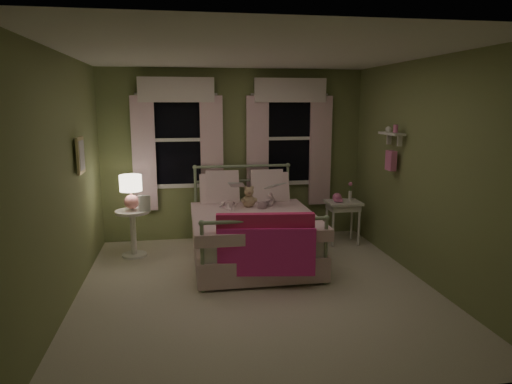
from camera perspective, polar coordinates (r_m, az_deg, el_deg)
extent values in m
plane|color=beige|center=(5.35, 0.07, -11.90)|extent=(4.20, 4.20, 0.00)
plane|color=white|center=(4.96, 0.08, 16.98)|extent=(4.20, 4.20, 0.00)
plane|color=olive|center=(7.05, -2.73, 4.62)|extent=(4.00, 0.00, 4.00)
plane|color=olive|center=(2.98, 6.73, -4.32)|extent=(4.00, 0.00, 4.00)
plane|color=olive|center=(5.07, -22.84, 1.24)|extent=(0.00, 4.20, 4.20)
plane|color=olive|center=(5.67, 20.45, 2.36)|extent=(0.00, 4.20, 4.20)
cube|color=white|center=(6.12, -0.49, -4.77)|extent=(1.44, 1.94, 0.26)
cube|color=white|center=(6.19, -0.49, -6.91)|extent=(1.54, 2.02, 0.30)
cube|color=white|center=(5.93, -0.27, -3.49)|extent=(1.58, 1.75, 0.14)
cylinder|color=#9EB793|center=(6.09, -6.95, -6.11)|extent=(0.04, 1.90, 0.04)
cylinder|color=#9EB793|center=(6.29, 5.76, -5.52)|extent=(0.04, 1.90, 0.04)
cylinder|color=#9EB793|center=(6.96, -7.52, -1.61)|extent=(0.04, 0.04, 1.15)
cylinder|color=#9EB793|center=(7.14, 3.94, -1.22)|extent=(0.04, 0.04, 1.15)
sphere|color=#9EB793|center=(6.85, -7.65, 3.08)|extent=(0.07, 0.07, 0.07)
sphere|color=#9EB793|center=(7.04, 4.00, 3.36)|extent=(0.07, 0.07, 0.07)
cylinder|color=#9EB793|center=(6.91, -1.74, 3.24)|extent=(1.42, 0.04, 0.04)
cylinder|color=#9EB793|center=(6.94, -1.73, 1.44)|extent=(1.38, 0.03, 0.03)
cylinder|color=#9EB793|center=(5.14, -6.72, -8.21)|extent=(0.04, 0.04, 0.80)
cylinder|color=#9EB793|center=(5.38, 8.69, -7.36)|extent=(0.04, 0.04, 0.80)
sphere|color=#9EB793|center=(5.02, -6.82, -3.90)|extent=(0.07, 0.07, 0.07)
sphere|color=#9EB793|center=(5.27, 8.82, -3.23)|extent=(0.07, 0.07, 0.07)
cylinder|color=#9EB793|center=(5.10, 1.19, -3.59)|extent=(1.42, 0.04, 0.04)
cube|color=white|center=(6.66, -4.66, -0.13)|extent=(0.55, 0.32, 0.57)
cube|color=white|center=(6.77, 1.77, 0.07)|extent=(0.55, 0.32, 0.57)
cube|color=white|center=(6.65, -4.24, 0.56)|extent=(0.48, 0.30, 0.51)
cube|color=white|center=(6.74, 1.36, 0.72)|extent=(0.48, 0.30, 0.51)
cube|color=#E52C6A|center=(5.12, 1.19, -4.46)|extent=(1.10, 0.22, 0.32)
cube|color=#FD31A3|center=(5.13, 1.32, -7.57)|extent=(1.09, 0.20, 0.55)
imported|color=#F7D1DD|center=(6.40, -3.60, 0.86)|extent=(0.28, 0.19, 0.78)
imported|color=#F7D1DD|center=(6.48, 1.33, 0.70)|extent=(0.43, 0.39, 0.71)
imported|color=beige|center=(6.15, -3.36, 0.49)|extent=(0.22, 0.16, 0.26)
imported|color=beige|center=(6.24, 1.76, 0.26)|extent=(0.23, 0.19, 0.26)
sphere|color=tan|center=(6.33, -0.91, -1.16)|extent=(0.18, 0.18, 0.18)
sphere|color=tan|center=(6.28, -0.89, 0.05)|extent=(0.13, 0.13, 0.13)
sphere|color=tan|center=(6.26, -1.30, 0.53)|extent=(0.05, 0.05, 0.05)
sphere|color=tan|center=(6.28, -0.49, 0.55)|extent=(0.05, 0.05, 0.05)
sphere|color=tan|center=(6.28, -1.60, -1.07)|extent=(0.07, 0.07, 0.07)
sphere|color=tan|center=(6.31, -0.16, -1.02)|extent=(0.07, 0.07, 0.07)
sphere|color=#8C6B51|center=(6.23, -0.82, -0.09)|extent=(0.04, 0.04, 0.04)
cylinder|color=white|center=(6.45, -15.22, -2.40)|extent=(0.46, 0.46, 0.04)
cylinder|color=white|center=(6.53, -15.09, -5.05)|extent=(0.08, 0.08, 0.60)
cylinder|color=white|center=(6.62, -14.95, -7.59)|extent=(0.34, 0.34, 0.03)
sphere|color=pink|center=(6.42, -15.29, -1.19)|extent=(0.20, 0.20, 0.20)
cylinder|color=pink|center=(6.40, -15.34, -0.14)|extent=(0.03, 0.03, 0.12)
cylinder|color=#FFEAC6|center=(6.38, -15.41, 1.10)|extent=(0.30, 0.30, 0.22)
imported|color=beige|center=(6.36, -14.41, -2.30)|extent=(0.22, 0.26, 0.02)
cube|color=white|center=(6.92, 10.86, -1.31)|extent=(0.50, 0.40, 0.04)
cube|color=white|center=(6.94, 10.84, -1.88)|extent=(0.44, 0.34, 0.08)
cylinder|color=white|center=(6.80, 9.61, -4.28)|extent=(0.04, 0.04, 0.60)
cylinder|color=white|center=(6.93, 12.75, -4.09)|extent=(0.04, 0.04, 0.60)
cylinder|color=white|center=(7.07, 8.83, -3.65)|extent=(0.04, 0.04, 0.60)
cylinder|color=white|center=(7.20, 11.86, -3.49)|extent=(0.04, 0.04, 0.60)
sphere|color=pink|center=(6.87, 10.11, -0.69)|extent=(0.14, 0.14, 0.14)
cube|color=pink|center=(6.79, 10.35, -1.01)|extent=(0.11, 0.07, 0.04)
cylinder|color=white|center=(6.99, 11.67, -0.47)|extent=(0.05, 0.05, 0.14)
cylinder|color=#4C7F3F|center=(6.97, 11.71, 0.42)|extent=(0.01, 0.01, 0.12)
sphere|color=pink|center=(6.96, 11.73, 0.99)|extent=(0.06, 0.06, 0.06)
cube|color=black|center=(6.97, -9.74, 6.46)|extent=(0.76, 0.02, 1.35)
cube|color=white|center=(6.93, -9.93, 12.23)|extent=(0.84, 0.05, 0.06)
cube|color=white|center=(7.04, -9.56, 0.76)|extent=(0.84, 0.05, 0.06)
cube|color=white|center=(6.96, -13.05, 6.33)|extent=(0.06, 0.05, 1.40)
cube|color=white|center=(6.96, -6.42, 6.54)|extent=(0.06, 0.05, 1.40)
cube|color=white|center=(6.95, -9.74, 6.45)|extent=(0.76, 0.04, 0.05)
cube|color=white|center=(6.94, -13.83, 4.63)|extent=(0.34, 0.06, 1.70)
cube|color=white|center=(6.94, -5.54, 4.89)|extent=(0.34, 0.06, 1.70)
cube|color=white|center=(6.87, -9.94, 12.49)|extent=(1.10, 0.08, 0.36)
cylinder|color=white|center=(6.90, -9.92, 11.98)|extent=(1.20, 0.03, 0.03)
cube|color=black|center=(7.16, 4.08, 6.71)|extent=(0.76, 0.02, 1.35)
cube|color=white|center=(7.13, 4.19, 12.32)|extent=(0.84, 0.05, 0.06)
cube|color=white|center=(7.23, 4.04, 1.16)|extent=(0.84, 0.05, 0.06)
cube|color=white|center=(7.06, 0.93, 6.68)|extent=(0.06, 0.05, 1.40)
cube|color=white|center=(7.25, 7.21, 6.70)|extent=(0.06, 0.05, 1.40)
cube|color=white|center=(7.14, 4.11, 6.70)|extent=(0.76, 0.04, 0.05)
cube|color=white|center=(7.02, 0.19, 5.01)|extent=(0.34, 0.06, 1.70)
cube|color=silver|center=(7.25, 8.04, 5.10)|extent=(0.34, 0.06, 1.70)
cube|color=white|center=(7.06, 4.32, 12.57)|extent=(1.10, 0.08, 0.36)
cylinder|color=white|center=(7.10, 4.24, 12.08)|extent=(1.20, 0.03, 0.03)
cube|color=white|center=(6.20, 16.61, 7.00)|extent=(0.15, 0.50, 0.03)
cube|color=white|center=(6.08, 17.52, 6.13)|extent=(0.06, 0.03, 0.14)
cube|color=white|center=(6.35, 16.30, 6.38)|extent=(0.06, 0.03, 0.14)
cylinder|color=pink|center=(6.10, 17.05, 7.58)|extent=(0.06, 0.06, 0.10)
sphere|color=white|center=(6.28, 16.23, 7.53)|extent=(0.08, 0.08, 0.08)
cube|color=pink|center=(6.23, 16.51, 3.79)|extent=(0.08, 0.18, 0.26)
cube|color=beige|center=(5.61, -21.10, 4.30)|extent=(0.03, 0.32, 0.42)
cube|color=silver|center=(5.61, -20.95, 4.30)|extent=(0.01, 0.25, 0.34)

